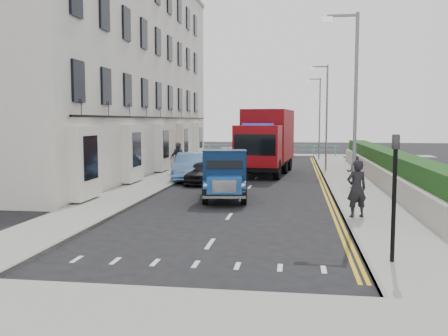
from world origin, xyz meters
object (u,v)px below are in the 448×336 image
bedford_lorry (225,178)px  red_lorry (267,140)px  lamp_near (352,103)px  lamp_far (318,114)px  lamp_mid (325,112)px  pedestrian_east_near (357,189)px  parked_car_front (204,172)px

bedford_lorry → red_lorry: size_ratio=0.59×
lamp_near → lamp_far: (0.00, 26.00, 0.00)m
lamp_far → red_lorry: size_ratio=0.87×
lamp_near → bedford_lorry: size_ratio=1.48×
lamp_mid → pedestrian_east_near: 16.33m
lamp_mid → bedford_lorry: size_ratio=1.48×
lamp_mid → bedford_lorry: bearing=-110.7°
red_lorry → lamp_mid: bearing=25.9°
lamp_far → parked_car_front: 18.61m
lamp_mid → pedestrian_east_near: lamp_mid is taller
lamp_near → lamp_far: 26.00m
lamp_far → bedford_lorry: lamp_far is taller
lamp_far → parked_car_front: (-6.78, -17.00, -3.38)m
lamp_mid → lamp_far: same height
red_lorry → pedestrian_east_near: size_ratio=4.09×
red_lorry → lamp_near: bearing=-69.9°
red_lorry → parked_car_front: bearing=-112.6°
lamp_far → red_lorry: bearing=-108.1°
lamp_mid → lamp_far: 10.00m
lamp_mid → parked_car_front: 10.31m
parked_car_front → pedestrian_east_near: 11.47m
red_lorry → pedestrian_east_near: (3.94, -14.72, -1.08)m
bedford_lorry → pedestrian_east_near: bearing=-41.5°
lamp_near → pedestrian_east_near: bearing=-18.6°
parked_car_front → lamp_near: bearing=-48.9°
red_lorry → lamp_far: bearing=77.7°
parked_car_front → pedestrian_east_near: (7.00, -9.07, 0.48)m
red_lorry → parked_car_front: size_ratio=2.21×
lamp_mid → lamp_near: bearing=-90.0°
lamp_near → red_lorry: bearing=104.2°
parked_car_front → pedestrian_east_near: bearing=-48.2°
lamp_near → lamp_mid: size_ratio=1.00×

